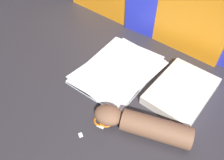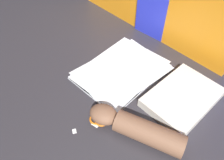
{
  "view_description": "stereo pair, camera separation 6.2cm",
  "coord_description": "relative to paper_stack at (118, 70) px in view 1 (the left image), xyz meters",
  "views": [
    {
      "loc": [
        0.31,
        -0.39,
        0.61
      ],
      "look_at": [
        0.01,
        0.01,
        0.06
      ],
      "focal_mm": 35.0,
      "sensor_mm": 36.0,
      "label": 1
    },
    {
      "loc": [
        0.36,
        -0.35,
        0.61
      ],
      "look_at": [
        0.01,
        0.01,
        0.06
      ],
      "focal_mm": 35.0,
      "sensor_mm": 36.0,
      "label": 2
    }
  ],
  "objects": [
    {
      "name": "paper_scrap_far",
      "position": [
        0.07,
        -0.29,
        -0.01
      ],
      "size": [
        0.02,
        0.02,
        0.0
      ],
      "color": "white",
      "rests_on": "ground_plane"
    },
    {
      "name": "book_closed",
      "position": [
        0.24,
        0.04,
        0.01
      ],
      "size": [
        0.19,
        0.26,
        0.03
      ],
      "color": "silver",
      "rests_on": "ground_plane"
    },
    {
      "name": "paper_scrap_mid",
      "position": [
        0.1,
        -0.23,
        -0.01
      ],
      "size": [
        0.03,
        0.01,
        0.0
      ],
      "color": "white",
      "rests_on": "ground_plane"
    },
    {
      "name": "ground_plane",
      "position": [
        0.04,
        -0.1,
        -0.01
      ],
      "size": [
        6.0,
        6.0,
        0.0
      ],
      "primitive_type": "plane",
      "color": "#2D2B30"
    },
    {
      "name": "hand_forearm",
      "position": [
        0.22,
        -0.17,
        0.03
      ],
      "size": [
        0.31,
        0.16,
        0.07
      ],
      "color": "brown",
      "rests_on": "ground_plane"
    },
    {
      "name": "scissors",
      "position": [
        0.09,
        -0.19,
        -0.0
      ],
      "size": [
        0.12,
        0.15,
        0.01
      ],
      "color": "silver",
      "rests_on": "ground_plane"
    },
    {
      "name": "paper_stack",
      "position": [
        0.0,
        0.0,
        0.0
      ],
      "size": [
        0.27,
        0.35,
        0.01
      ],
      "color": "white",
      "rests_on": "ground_plane"
    }
  ]
}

